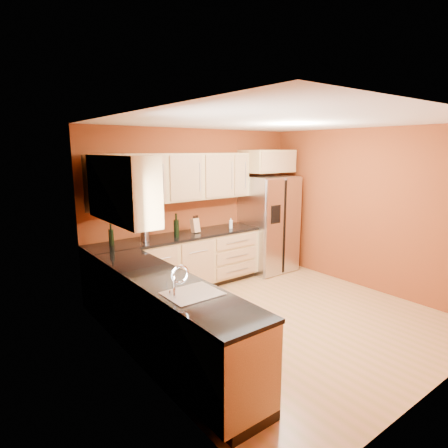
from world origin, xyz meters
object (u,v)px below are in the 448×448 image
(soap_dispenser, at_px, (231,223))
(refrigerator, at_px, (268,224))
(canister_left, at_px, (145,234))
(knife_block, at_px, (195,225))
(wine_bottle_a, at_px, (176,225))

(soap_dispenser, bearing_deg, refrigerator, 0.39)
(canister_left, bearing_deg, knife_block, 1.66)
(knife_block, xyz_separation_m, soap_dispenser, (0.66, -0.11, -0.03))
(refrigerator, bearing_deg, canister_left, 178.18)
(canister_left, height_order, soap_dispenser, canister_left)
(refrigerator, height_order, soap_dispenser, refrigerator)
(knife_block, bearing_deg, soap_dispenser, -12.52)
(refrigerator, height_order, canister_left, refrigerator)
(knife_block, bearing_deg, refrigerator, -6.80)
(canister_left, distance_m, soap_dispenser, 1.57)
(wine_bottle_a, xyz_separation_m, soap_dispenser, (1.07, -0.02, -0.10))
(wine_bottle_a, bearing_deg, knife_block, 13.21)
(canister_left, height_order, wine_bottle_a, wine_bottle_a)
(canister_left, distance_m, knife_block, 0.91)
(refrigerator, xyz_separation_m, wine_bottle_a, (-1.97, 0.01, 0.22))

